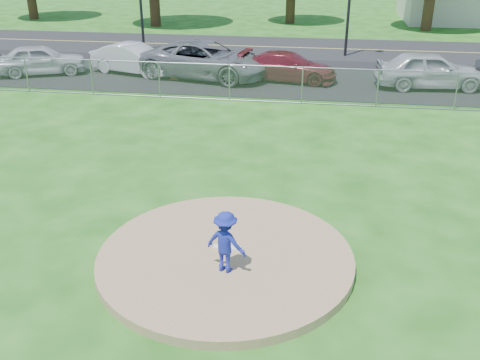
% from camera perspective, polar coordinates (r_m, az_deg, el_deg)
% --- Properties ---
extents(ground, '(120.00, 120.00, 0.00)m').
position_cam_1_polar(ground, '(20.51, 3.46, 6.70)').
color(ground, '#195612').
rests_on(ground, ground).
extents(pitchers_mound, '(5.40, 5.40, 0.20)m').
position_cam_1_polar(pitchers_mound, '(11.43, -1.56, -8.26)').
color(pitchers_mound, '#9C7C55').
rests_on(pitchers_mound, ground).
extents(pitching_rubber, '(0.60, 0.15, 0.04)m').
position_cam_1_polar(pitching_rubber, '(11.54, -1.38, -7.23)').
color(pitching_rubber, white).
rests_on(pitching_rubber, pitchers_mound).
extents(chain_link_fence, '(40.00, 0.06, 1.50)m').
position_cam_1_polar(chain_link_fence, '(22.21, 4.03, 10.11)').
color(chain_link_fence, gray).
rests_on(chain_link_fence, ground).
extents(parking_lot, '(50.00, 8.00, 0.01)m').
position_cam_1_polar(parking_lot, '(26.75, 4.87, 10.95)').
color(parking_lot, black).
rests_on(parking_lot, ground).
extents(street, '(60.00, 7.00, 0.01)m').
position_cam_1_polar(street, '(34.07, 5.86, 13.88)').
color(street, black).
rests_on(street, ground).
extents(pitcher, '(0.95, 0.72, 1.30)m').
position_cam_1_polar(pitcher, '(10.52, -1.54, -6.63)').
color(pitcher, '#1B2596').
rests_on(pitcher, pitchers_mound).
extents(traffic_cone, '(0.36, 0.36, 0.71)m').
position_cam_1_polar(traffic_cone, '(26.21, -7.09, 11.37)').
color(traffic_cone, orange).
rests_on(traffic_cone, parking_lot).
extents(parked_car_silver, '(4.61, 3.26, 1.46)m').
position_cam_1_polar(parked_car_silver, '(28.66, -20.48, 11.95)').
color(parked_car_silver, '#BCBCC1').
rests_on(parked_car_silver, parking_lot).
extents(parked_car_white, '(4.63, 2.73, 1.44)m').
position_cam_1_polar(parked_car_white, '(27.66, -11.26, 12.57)').
color(parked_car_white, silver).
rests_on(parked_car_white, parking_lot).
extents(parked_car_gray, '(6.65, 4.15, 1.72)m').
position_cam_1_polar(parked_car_gray, '(26.29, -3.72, 12.67)').
color(parked_car_gray, slate).
rests_on(parked_car_gray, parking_lot).
extents(parked_car_darkred, '(4.81, 2.56, 1.33)m').
position_cam_1_polar(parked_car_darkred, '(25.81, 5.16, 11.96)').
color(parked_car_darkred, maroon).
rests_on(parked_car_darkred, parking_lot).
extents(parked_car_pearl, '(4.94, 2.36, 1.63)m').
position_cam_1_polar(parked_car_pearl, '(25.82, 19.62, 11.01)').
color(parked_car_pearl, '#B9BBBD').
rests_on(parked_car_pearl, parking_lot).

